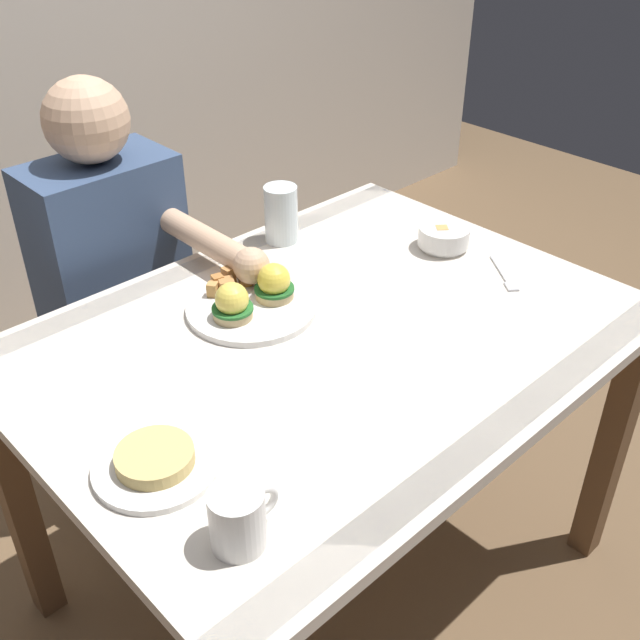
% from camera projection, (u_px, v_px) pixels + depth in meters
% --- Properties ---
extents(ground_plane, '(6.00, 6.00, 0.00)m').
position_uv_depth(ground_plane, '(327.00, 572.00, 1.91)').
color(ground_plane, brown).
extents(dining_table, '(1.20, 0.90, 0.74)m').
position_uv_depth(dining_table, '(329.00, 374.00, 1.56)').
color(dining_table, silver).
rests_on(dining_table, ground_plane).
extents(eggs_benedict_plate, '(0.27, 0.27, 0.09)m').
position_uv_depth(eggs_benedict_plate, '(251.00, 299.00, 1.55)').
color(eggs_benedict_plate, white).
rests_on(eggs_benedict_plate, dining_table).
extents(fruit_bowl, '(0.12, 0.12, 0.06)m').
position_uv_depth(fruit_bowl, '(443.00, 237.00, 1.77)').
color(fruit_bowl, white).
rests_on(fruit_bowl, dining_table).
extents(coffee_mug, '(0.11, 0.08, 0.09)m').
position_uv_depth(coffee_mug, '(239.00, 517.00, 1.03)').
color(coffee_mug, white).
rests_on(coffee_mug, dining_table).
extents(fork, '(0.11, 0.13, 0.00)m').
position_uv_depth(fork, '(504.00, 275.00, 1.68)').
color(fork, silver).
rests_on(fork, dining_table).
extents(water_glass_near, '(0.08, 0.08, 0.14)m').
position_uv_depth(water_glass_near, '(281.00, 217.00, 1.79)').
color(water_glass_near, silver).
rests_on(water_glass_near, dining_table).
extents(side_plate, '(0.20, 0.20, 0.04)m').
position_uv_depth(side_plate, '(156.00, 462.00, 1.17)').
color(side_plate, white).
rests_on(side_plate, dining_table).
extents(diner_person, '(0.34, 0.54, 1.14)m').
position_uv_depth(diner_person, '(121.00, 281.00, 1.84)').
color(diner_person, '#33333D').
rests_on(diner_person, ground_plane).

